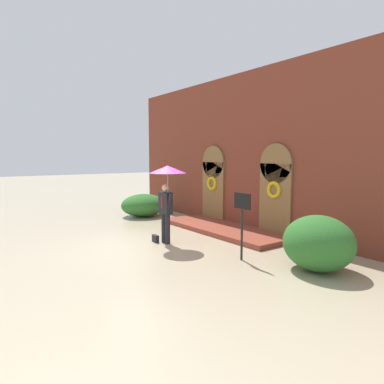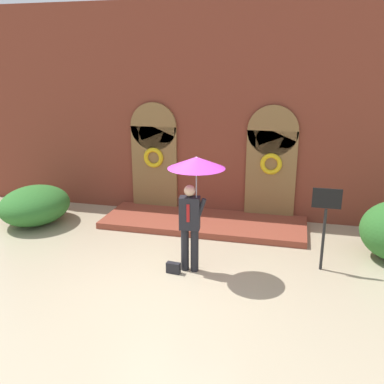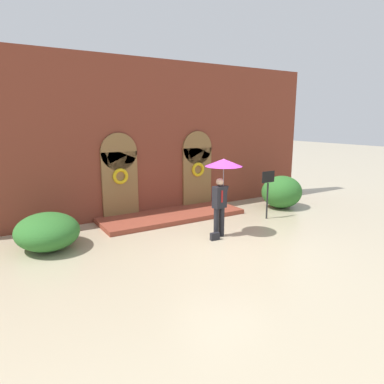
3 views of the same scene
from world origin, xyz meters
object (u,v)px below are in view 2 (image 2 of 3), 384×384
(sign_post, at_px, (325,216))
(shrub_left, at_px, (35,205))
(handbag, at_px, (173,268))
(person_with_umbrella, at_px, (195,180))

(sign_post, distance_m, shrub_left, 7.28)
(handbag, distance_m, sign_post, 3.19)
(person_with_umbrella, xyz_separation_m, handbag, (-0.39, -0.20, -1.80))
(person_with_umbrella, xyz_separation_m, shrub_left, (-4.70, 1.65, -1.42))
(person_with_umbrella, distance_m, handbag, 1.85)
(person_with_umbrella, height_order, sign_post, person_with_umbrella)
(handbag, relative_size, shrub_left, 0.14)
(person_with_umbrella, bearing_deg, shrub_left, 160.69)
(handbag, height_order, shrub_left, shrub_left)
(sign_post, bearing_deg, person_with_umbrella, -164.75)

